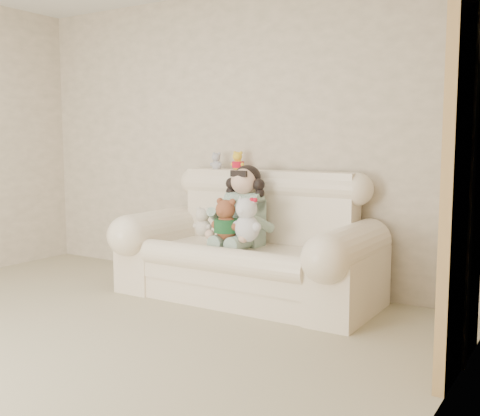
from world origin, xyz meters
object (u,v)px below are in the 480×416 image
at_px(cream_teddy, 203,219).
at_px(sofa, 247,236).
at_px(brown_teddy, 226,215).
at_px(seated_child, 244,205).
at_px(white_cat, 247,215).

bearing_deg(cream_teddy, sofa, 25.35).
distance_m(sofa, brown_teddy, 0.26).
bearing_deg(seated_child, sofa, -46.44).
height_order(sofa, brown_teddy, sofa).
xyz_separation_m(seated_child, brown_teddy, (-0.02, -0.24, -0.06)).
distance_m(seated_child, cream_teddy, 0.36).
height_order(sofa, seated_child, seated_child).
bearing_deg(brown_teddy, cream_teddy, -167.41).
bearing_deg(sofa, cream_teddy, -159.58).
xyz_separation_m(seated_child, cream_teddy, (-0.27, -0.21, -0.11)).
relative_size(sofa, brown_teddy, 5.44).
relative_size(sofa, white_cat, 5.06).
bearing_deg(cream_teddy, brown_teddy, -3.06).
xyz_separation_m(sofa, seated_child, (-0.07, 0.08, 0.24)).
distance_m(sofa, cream_teddy, 0.38).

